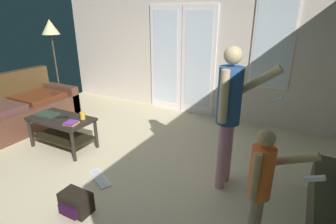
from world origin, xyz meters
name	(u,v)px	position (x,y,z in m)	size (l,w,h in m)	color
ground_plane	(107,168)	(0.00, 0.00, -0.01)	(5.86, 5.02, 0.02)	beige
wall_back_with_doors	(188,49)	(0.04, 2.48, 1.27)	(5.86, 0.09, 2.60)	beige
leather_couch	(16,111)	(-2.27, 0.27, 0.31)	(0.99, 1.95, 0.93)	#523124
coffee_table	(62,126)	(-0.95, 0.13, 0.35)	(0.98, 0.52, 0.48)	black
tv_stand	(336,214)	(2.60, 0.12, 0.22)	(0.43, 1.36, 0.45)	#312D1B
person_adult	(230,108)	(1.48, 0.39, 0.98)	(0.65, 0.44, 1.63)	pink
person_child	(261,183)	(1.98, -0.40, 0.68)	(0.52, 0.30, 1.14)	tan
floor_lamp	(51,31)	(-2.62, 1.52, 1.59)	(0.36, 0.36, 1.82)	#2D3121
backpack	(76,203)	(0.29, -0.80, 0.11)	(0.32, 0.23, 0.22)	black
loose_keyboard	(100,178)	(0.10, -0.25, 0.01)	(0.45, 0.31, 0.02)	white
laptop_closed	(47,114)	(-1.22, 0.11, 0.50)	(0.34, 0.22, 0.02)	#2B3C30
cup_near_edge	(83,116)	(-0.62, 0.26, 0.54)	(0.07, 0.07, 0.11)	gold
tv_remote_black	(63,117)	(-0.92, 0.14, 0.49)	(0.17, 0.05, 0.02)	black
book_stack	(71,123)	(-0.62, 0.03, 0.50)	(0.20, 0.20, 0.04)	gold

